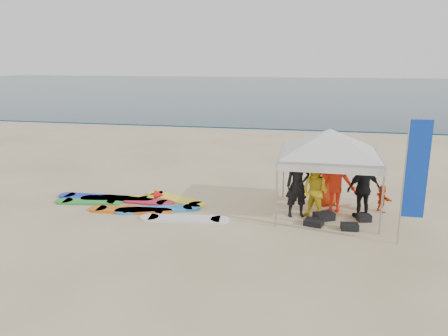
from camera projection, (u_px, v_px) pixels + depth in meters
name	position (u px, v px, depth m)	size (l,w,h in m)	color
ground	(199.00, 235.00, 11.45)	(120.00, 120.00, 0.00)	beige
ocean	(298.00, 88.00, 68.43)	(160.00, 84.00, 0.08)	#0C2633
shoreline_foam	(270.00, 129.00, 28.74)	(160.00, 1.20, 0.01)	silver
person_black_a	(298.00, 185.00, 12.65)	(0.70, 0.46, 1.91)	black
person_yellow	(315.00, 192.00, 12.47)	(0.80, 0.62, 1.64)	yellow
person_orange_a	(336.00, 181.00, 13.11)	(1.20, 0.69, 1.86)	#FC3016
person_black_b	(363.00, 189.00, 12.55)	(1.02, 0.43, 1.75)	black
person_orange_b	(328.00, 178.00, 13.63)	(0.88, 0.57, 1.80)	red
person_seated	(382.00, 199.00, 13.16)	(0.77, 0.24, 0.83)	#E94C14
canopy_tent	(330.00, 129.00, 12.50)	(3.87, 3.87, 2.92)	#A5A5A8
feather_flag	(415.00, 171.00, 10.42)	(0.55, 0.04, 3.23)	#A5A5A8
marker_pennant	(159.00, 195.00, 13.22)	(0.28, 0.28, 0.64)	#A5A5A8
gear_pile	(333.00, 220.00, 12.27)	(1.91, 1.10, 0.22)	black
surfboard_spread	(136.00, 204.00, 13.81)	(5.56, 2.77, 0.07)	yellow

